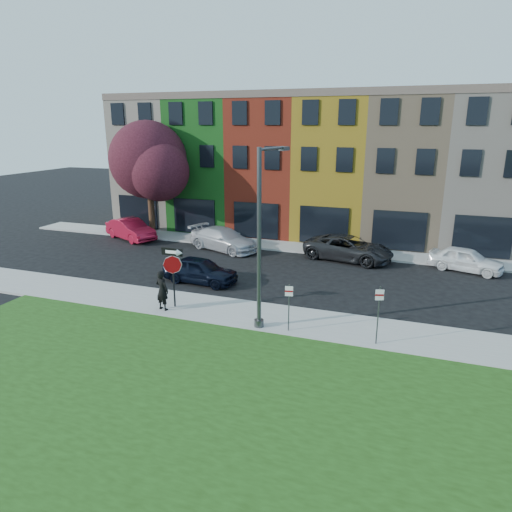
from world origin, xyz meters
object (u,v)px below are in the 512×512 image
at_px(stop_sign, 173,265).
at_px(sedan_near, 200,270).
at_px(street_lamp, 262,240).
at_px(man, 162,290).

relative_size(stop_sign, sedan_near, 0.66).
xyz_separation_m(sedan_near, street_lamp, (4.95, -4.24, 3.11)).
xyz_separation_m(stop_sign, street_lamp, (4.43, -0.51, 1.69)).
distance_m(stop_sign, sedan_near, 4.02).
height_order(stop_sign, street_lamp, street_lamp).
distance_m(stop_sign, man, 1.23).
height_order(sedan_near, street_lamp, street_lamp).
height_order(man, sedan_near, man).
bearing_deg(man, sedan_near, -73.79).
bearing_deg(stop_sign, street_lamp, -6.95).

